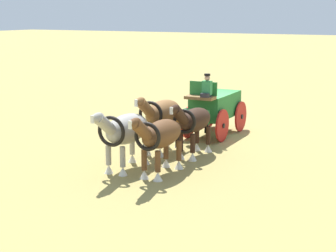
# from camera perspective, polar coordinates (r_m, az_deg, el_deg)

# --- Properties ---
(ground_plane) EXTENTS (220.00, 220.00, 0.00)m
(ground_plane) POSITION_cam_1_polar(r_m,az_deg,el_deg) (23.55, 4.93, -0.89)
(ground_plane) COLOR #9E8C4C
(show_wagon) EXTENTS (5.79, 1.76, 2.80)m
(show_wagon) POSITION_cam_1_polar(r_m,az_deg,el_deg) (23.18, 4.86, 1.97)
(show_wagon) COLOR #236B2D
(show_wagon) RESTS_ON ground
(draft_horse_rear_near) EXTENTS (3.09, 0.92, 2.13)m
(draft_horse_rear_near) POSITION_cam_1_polar(r_m,az_deg,el_deg) (19.66, 2.66, 0.42)
(draft_horse_rear_near) COLOR #331E14
(draft_horse_rear_near) RESTS_ON ground
(draft_horse_rear_off) EXTENTS (3.23, 1.01, 2.30)m
(draft_horse_rear_off) POSITION_cam_1_polar(r_m,az_deg,el_deg) (20.20, -0.68, 1.17)
(draft_horse_rear_off) COLOR brown
(draft_horse_rear_off) RESTS_ON ground
(draft_horse_lead_near) EXTENTS (3.22, 0.95, 2.14)m
(draft_horse_lead_near) POSITION_cam_1_polar(r_m,az_deg,el_deg) (17.37, -0.86, -1.05)
(draft_horse_lead_near) COLOR brown
(draft_horse_lead_near) RESTS_ON ground
(draft_horse_lead_off) EXTENTS (3.22, 1.05, 2.19)m
(draft_horse_lead_off) POSITION_cam_1_polar(r_m,az_deg,el_deg) (18.01, -4.50, -0.49)
(draft_horse_lead_off) COLOR #9E998E
(draft_horse_lead_off) RESTS_ON ground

